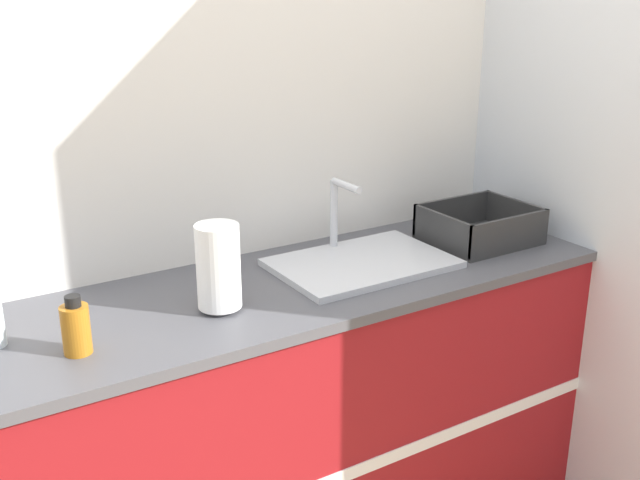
% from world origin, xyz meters
% --- Properties ---
extents(wall_back, '(4.34, 0.06, 2.60)m').
position_xyz_m(wall_back, '(0.00, 0.59, 1.30)').
color(wall_back, silver).
rests_on(wall_back, ground_plane).
extents(wall_right, '(0.06, 2.56, 2.60)m').
position_xyz_m(wall_right, '(1.00, 0.28, 1.30)').
color(wall_right, silver).
rests_on(wall_right, ground_plane).
extents(counter_cabinet, '(1.97, 0.58, 0.91)m').
position_xyz_m(counter_cabinet, '(0.00, 0.28, 0.46)').
color(counter_cabinet, maroon).
rests_on(counter_cabinet, ground_plane).
extents(sink, '(0.52, 0.35, 0.24)m').
position_xyz_m(sink, '(0.27, 0.28, 0.93)').
color(sink, silver).
rests_on(sink, counter_cabinet).
extents(paper_towel_roll, '(0.11, 0.11, 0.23)m').
position_xyz_m(paper_towel_roll, '(-0.22, 0.22, 1.03)').
color(paper_towel_roll, '#4C4C51').
rests_on(paper_towel_roll, counter_cabinet).
extents(dish_rack, '(0.33, 0.28, 0.12)m').
position_xyz_m(dish_rack, '(0.73, 0.26, 0.95)').
color(dish_rack, '#2D2D2D').
rests_on(dish_rack, counter_cabinet).
extents(bottle_amber, '(0.06, 0.06, 0.14)m').
position_xyz_m(bottle_amber, '(-0.59, 0.17, 0.97)').
color(bottle_amber, '#B26B19').
rests_on(bottle_amber, counter_cabinet).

